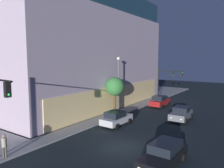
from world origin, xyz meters
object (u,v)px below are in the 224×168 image
object	(u,v)px
traffic_light_far_corner	(168,77)
street_lamp_sidewalk	(118,77)
car_red	(160,101)
sidewalk_tree	(115,87)
car_black	(164,154)
car_grey	(181,113)
pedestrian_waiting	(4,144)
car_silver	(116,118)
modern_building	(55,52)

from	to	relation	value
traffic_light_far_corner	street_lamp_sidewalk	bearing A→B (deg)	170.05
traffic_light_far_corner	car_red	world-z (taller)	traffic_light_far_corner
sidewalk_tree	car_black	distance (m)	14.65
car_grey	car_red	xyz separation A→B (m)	(5.93, 5.16, 0.01)
sidewalk_tree	pedestrian_waiting	world-z (taller)	sidewalk_tree
car_black	car_grey	world-z (taller)	car_grey
sidewalk_tree	car_grey	distance (m)	8.85
traffic_light_far_corner	car_black	world-z (taller)	traffic_light_far_corner
pedestrian_waiting	car_black	bearing A→B (deg)	-59.86
street_lamp_sidewalk	car_grey	xyz separation A→B (m)	(1.22, -8.19, -4.05)
pedestrian_waiting	car_red	bearing A→B (deg)	-5.45
car_black	car_grey	xyz separation A→B (m)	(11.97, 2.54, 0.03)
sidewalk_tree	car_grey	world-z (taller)	sidewalk_tree
car_red	car_silver	bearing A→B (deg)	179.23
modern_building	car_silver	bearing A→B (deg)	-110.18
sidewalk_tree	car_silver	xyz separation A→B (m)	(-3.80, -2.73, -2.91)
street_lamp_sidewalk	car_grey	bearing A→B (deg)	-81.54
modern_building	car_red	bearing A→B (deg)	-71.61
street_lamp_sidewalk	car_silver	distance (m)	6.96
car_silver	car_grey	world-z (taller)	car_grey
modern_building	car_black	xyz separation A→B (m)	(-12.17, -24.93, -7.82)
modern_building	car_black	distance (m)	28.82
car_grey	car_red	distance (m)	7.86
pedestrian_waiting	car_silver	xyz separation A→B (m)	(11.67, -2.10, -0.36)
modern_building	car_black	size ratio (longest dim) A/B	6.07
street_lamp_sidewalk	pedestrian_waiting	xyz separation A→B (m)	(-16.53, -0.78, -3.71)
traffic_light_far_corner	sidewalk_tree	world-z (taller)	traffic_light_far_corner
street_lamp_sidewalk	car_silver	world-z (taller)	street_lamp_sidewalk
street_lamp_sidewalk	car_red	xyz separation A→B (m)	(7.15, -3.04, -4.04)
sidewalk_tree	modern_building	bearing A→B (deg)	80.22
modern_building	car_silver	distance (m)	19.80
modern_building	car_red	xyz separation A→B (m)	(5.73, -17.24, -7.77)
street_lamp_sidewalk	car_grey	distance (m)	9.22
car_black	modern_building	bearing A→B (deg)	63.99
pedestrian_waiting	car_red	distance (m)	23.78
sidewalk_tree	car_black	xyz separation A→B (m)	(-9.69, -10.58, -2.92)
pedestrian_waiting	car_black	world-z (taller)	pedestrian_waiting
sidewalk_tree	car_black	world-z (taller)	sidewalk_tree
car_black	traffic_light_far_corner	bearing A→B (deg)	19.97
street_lamp_sidewalk	sidewalk_tree	bearing A→B (deg)	-172.21
modern_building	street_lamp_sidewalk	distance (m)	14.75
traffic_light_far_corner	pedestrian_waiting	xyz separation A→B (m)	(-29.19, 1.45, -2.94)
traffic_light_far_corner	sidewalk_tree	xyz separation A→B (m)	(-13.72, 2.08, -0.39)
pedestrian_waiting	car_red	xyz separation A→B (m)	(23.67, -2.26, -0.33)
street_lamp_sidewalk	car_silver	bearing A→B (deg)	-149.40
pedestrian_waiting	car_silver	distance (m)	11.86
traffic_light_far_corner	car_grey	bearing A→B (deg)	-152.44
sidewalk_tree	car_silver	distance (m)	5.51
car_red	sidewalk_tree	bearing A→B (deg)	160.59
car_silver	pedestrian_waiting	bearing A→B (deg)	169.81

